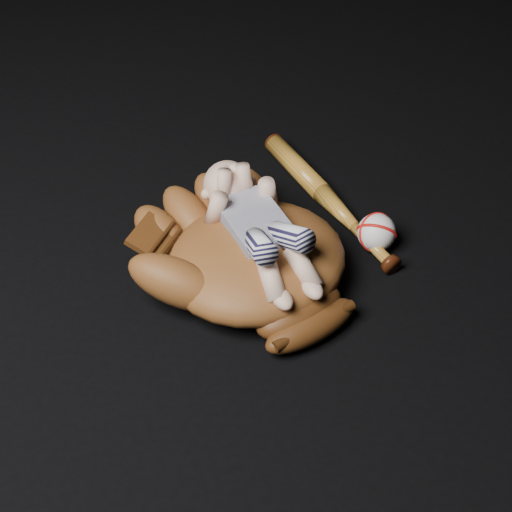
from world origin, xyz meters
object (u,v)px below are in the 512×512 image
at_px(baseball_glove, 256,253).
at_px(newborn_baby, 262,228).
at_px(baseball_bat, 329,200).
at_px(baseball, 377,232).

distance_m(baseball_glove, newborn_baby, 0.05).
bearing_deg(baseball_bat, baseball, -74.48).
distance_m(newborn_baby, baseball, 0.24).
bearing_deg(baseball_bat, newborn_baby, -142.53).
xyz_separation_m(baseball_bat, baseball, (0.04, -0.13, 0.02)).
height_order(baseball_glove, baseball, baseball_glove).
bearing_deg(baseball, baseball_bat, 105.52).
height_order(baseball_bat, baseball, baseball).
bearing_deg(baseball_bat, baseball_glove, -143.18).
bearing_deg(baseball, baseball_glove, -175.87).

